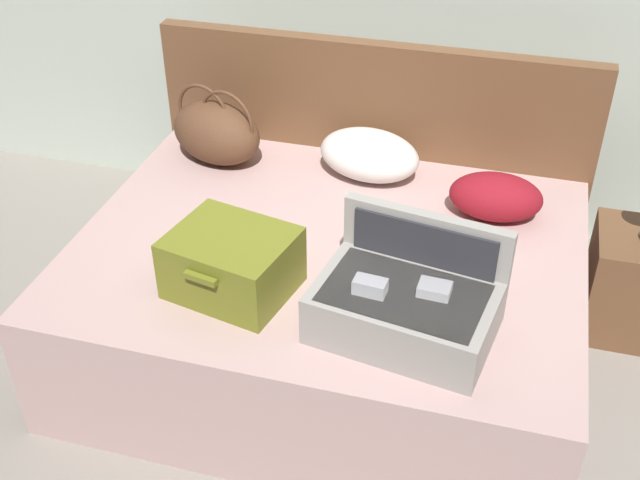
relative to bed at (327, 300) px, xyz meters
The scene contains 9 objects.
ground_plane 0.49m from the bed, 90.00° to the right, with size 12.00×12.00×0.00m, color gray.
bed is the anchor object (origin of this frame).
headboard 0.85m from the bed, 90.00° to the left, with size 2.04×0.08×1.10m, color brown.
hard_case_large 0.69m from the bed, 47.12° to the right, with size 0.66×0.50×0.37m.
hard_case_medium 0.60m from the bed, 125.86° to the right, with size 0.49×0.43×0.23m.
duffel_bag 0.95m from the bed, 142.19° to the left, with size 0.50×0.39×0.37m.
pillow_near_headboard 0.82m from the bed, 31.85° to the left, with size 0.38×0.24×0.19m, color maroon.
pillow_center_head 0.69m from the bed, 86.22° to the left, with size 0.46×0.32×0.21m, color white.
nightstand 1.38m from the bed, 22.07° to the left, with size 0.44×0.40×0.48m, color brown.
Camera 1 is at (0.65, -2.07, 2.39)m, focal length 44.28 mm.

